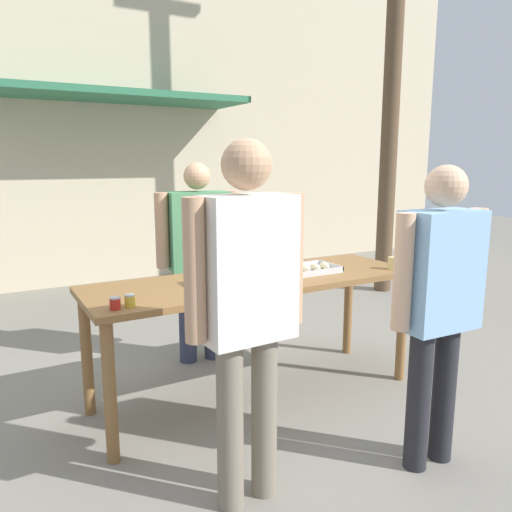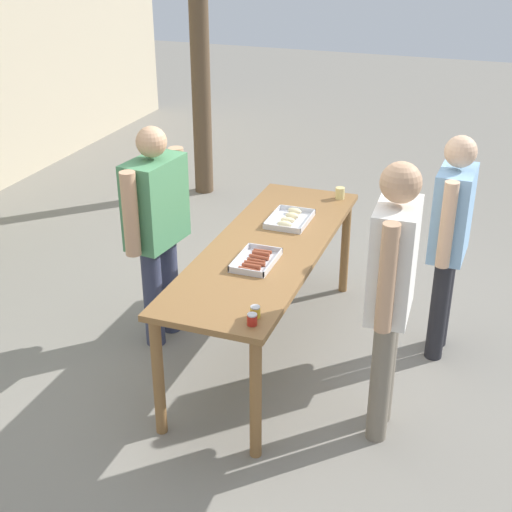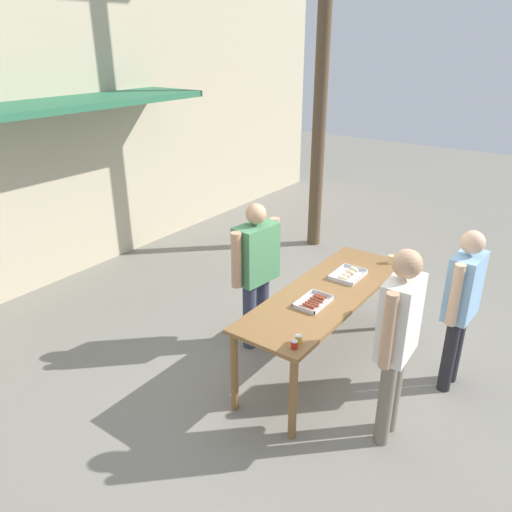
% 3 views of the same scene
% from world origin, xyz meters
% --- Properties ---
extents(ground_plane, '(24.00, 24.00, 0.00)m').
position_xyz_m(ground_plane, '(0.00, 0.00, 0.00)').
color(ground_plane, gray).
extents(building_facade_back, '(12.00, 1.11, 4.50)m').
position_xyz_m(building_facade_back, '(0.00, 3.98, 2.26)').
color(building_facade_back, beige).
rests_on(building_facade_back, ground).
extents(serving_table, '(2.28, 0.74, 0.85)m').
position_xyz_m(serving_table, '(0.00, 0.00, 0.75)').
color(serving_table, brown).
rests_on(serving_table, ground).
extents(food_tray_sausages, '(0.38, 0.24, 0.04)m').
position_xyz_m(food_tray_sausages, '(-0.29, -0.03, 0.86)').
color(food_tray_sausages, silver).
rests_on(food_tray_sausages, serving_table).
extents(food_tray_buns, '(0.39, 0.28, 0.06)m').
position_xyz_m(food_tray_buns, '(0.42, -0.03, 0.87)').
color(food_tray_buns, silver).
rests_on(food_tray_buns, serving_table).
extents(condiment_jar_mustard, '(0.06, 0.06, 0.07)m').
position_xyz_m(condiment_jar_mustard, '(-1.01, -0.26, 0.88)').
color(condiment_jar_mustard, '#B22319').
rests_on(condiment_jar_mustard, serving_table).
extents(condiment_jar_ketchup, '(0.06, 0.06, 0.07)m').
position_xyz_m(condiment_jar_ketchup, '(-0.93, -0.25, 0.88)').
color(condiment_jar_ketchup, gold).
rests_on(condiment_jar_ketchup, serving_table).
extents(beer_cup, '(0.07, 0.07, 0.09)m').
position_xyz_m(beer_cup, '(1.00, -0.26, 0.90)').
color(beer_cup, '#DBC67A').
rests_on(beer_cup, serving_table).
extents(person_server_behind_table, '(0.68, 0.31, 1.62)m').
position_xyz_m(person_server_behind_table, '(-0.08, 0.79, 0.95)').
color(person_server_behind_table, '#333851').
rests_on(person_server_behind_table, ground).
extents(person_customer_holding_hotdog, '(0.61, 0.25, 1.72)m').
position_xyz_m(person_customer_holding_hotdog, '(-0.58, -0.94, 1.03)').
color(person_customer_holding_hotdog, '#756B5B').
rests_on(person_customer_holding_hotdog, ground).
extents(person_customer_with_cup, '(0.60, 0.24, 1.61)m').
position_xyz_m(person_customer_with_cup, '(0.42, -1.16, 0.96)').
color(person_customer_with_cup, '#232328').
rests_on(person_customer_with_cup, ground).
extents(utility_pole, '(1.10, 0.21, 6.57)m').
position_xyz_m(utility_pole, '(2.85, 1.75, 3.38)').
color(utility_pole, brown).
rests_on(utility_pole, ground).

